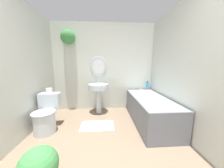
% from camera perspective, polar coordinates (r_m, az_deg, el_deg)
% --- Properties ---
extents(wall_back, '(2.89, 0.36, 2.40)m').
position_cam_1_polar(wall_back, '(3.21, -5.90, 9.74)').
color(wall_back, silver).
rests_on(wall_back, ground_plane).
extents(wall_left, '(0.06, 2.92, 2.40)m').
position_cam_1_polar(wall_left, '(2.30, -42.50, 5.39)').
color(wall_left, silver).
rests_on(wall_left, ground_plane).
extents(wall_right, '(0.06, 2.92, 2.40)m').
position_cam_1_polar(wall_right, '(2.28, 34.30, 6.21)').
color(wall_right, silver).
rests_on(wall_right, ground_plane).
extents(toilet, '(0.41, 0.59, 0.70)m').
position_cam_1_polar(toilet, '(2.59, -30.40, -13.64)').
color(toilet, silver).
rests_on(toilet, ground_plane).
extents(pedestal_sink, '(0.51, 0.51, 0.88)m').
position_cam_1_polar(pedestal_sink, '(2.98, -6.88, -3.37)').
color(pedestal_sink, silver).
rests_on(pedestal_sink, ground_plane).
extents(bathtub, '(0.71, 1.64, 0.65)m').
position_cam_1_polar(bathtub, '(2.71, 18.44, -11.95)').
color(bathtub, slate).
rests_on(bathtub, ground_plane).
extents(shampoo_bottle, '(0.08, 0.08, 0.17)m').
position_cam_1_polar(shampoo_bottle, '(3.32, 17.48, -0.31)').
color(shampoo_bottle, '#2D84C6').
rests_on(shampoo_bottle, bathtub).
extents(bath_mat, '(0.69, 0.42, 0.02)m').
position_cam_1_polar(bath_mat, '(2.53, -7.50, -20.35)').
color(bath_mat, silver).
rests_on(bath_mat, ground_plane).
extents(toilet_paper_roll, '(0.11, 0.11, 0.10)m').
position_cam_1_polar(toilet_paper_roll, '(2.64, -29.26, -2.97)').
color(toilet_paper_roll, white).
rests_on(toilet_paper_roll, toilet).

